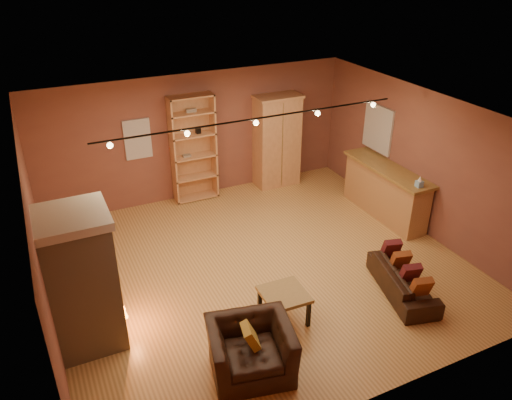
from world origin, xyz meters
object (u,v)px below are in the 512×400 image
bar_counter (385,191)px  loveseat (404,276)px  coffee_table (284,297)px  bookcase (192,147)px  armoire (277,141)px  armchair (251,343)px  fireplace (82,280)px

bar_counter → loveseat: bearing=-121.3°
loveseat → coffee_table: 2.12m
bookcase → bar_counter: bookcase is taller
loveseat → coffee_table: bearing=98.1°
coffee_table → armoire: bearing=63.9°
loveseat → armchair: (-3.00, -0.46, 0.16)m
bookcase → bar_counter: size_ratio=1.04×
fireplace → loveseat: bearing=-12.6°
fireplace → bar_counter: size_ratio=0.92×
coffee_table → armchair: bearing=-141.3°
bar_counter → armchair: bearing=-147.9°
bar_counter → loveseat: bar_counter is taller
bookcase → loveseat: 5.26m
loveseat → bookcase: bearing=37.2°
bar_counter → armchair: (-4.39, -2.76, -0.07)m
fireplace → coffee_table: size_ratio=3.05×
loveseat → bar_counter: bearing=-16.3°
bookcase → coffee_table: bookcase is taller
loveseat → coffee_table: size_ratio=2.41×
coffee_table → bar_counter: bearing=30.3°
bookcase → coffee_table: bearing=-91.8°
bookcase → bar_counter: bearing=-36.8°
bar_counter → coffee_table: size_ratio=3.30×
bar_counter → armchair: size_ratio=1.84×
armoire → loveseat: bearing=-90.6°
fireplace → bookcase: bookcase is taller
coffee_table → fireplace: bearing=163.2°
fireplace → armoire: armoire is taller
bar_counter → armoire: bearing=119.7°
bookcase → armchair: (-1.04, -5.27, -0.72)m
bookcase → armoire: 2.02m
bookcase → loveseat: bookcase is taller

